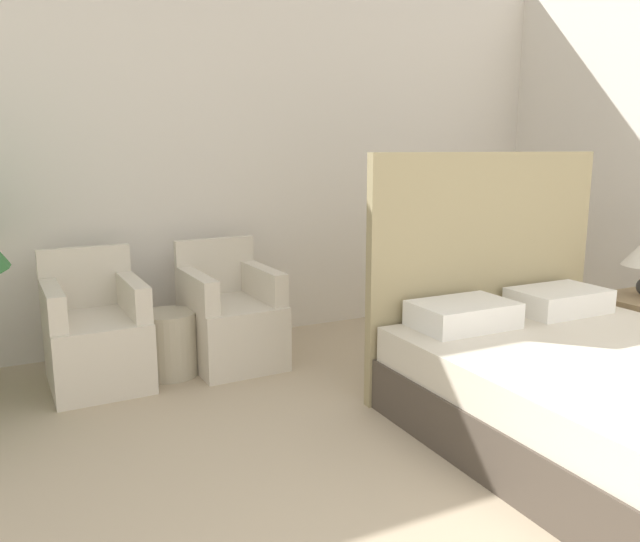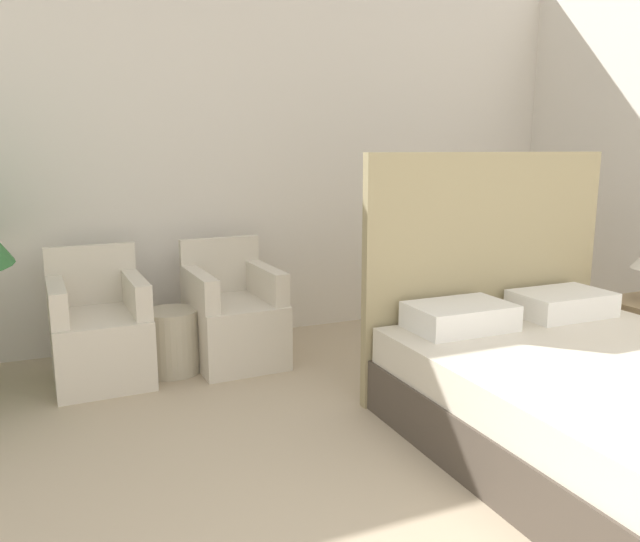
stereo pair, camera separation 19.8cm
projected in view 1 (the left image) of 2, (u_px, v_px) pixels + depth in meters
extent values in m
cube|color=silver|center=(220.00, 147.00, 4.61)|extent=(10.00, 0.06, 2.90)
cube|color=tan|center=(485.00, 271.00, 3.77)|extent=(1.64, 0.06, 1.42)
cube|color=white|center=(463.00, 314.00, 3.43)|extent=(0.55, 0.36, 0.14)
cube|color=white|center=(558.00, 300.00, 3.74)|extent=(0.55, 0.36, 0.14)
cube|color=beige|center=(98.00, 351.00, 3.85)|extent=(0.59, 0.70, 0.43)
cube|color=beige|center=(86.00, 277.00, 4.03)|extent=(0.57, 0.08, 0.39)
cube|color=beige|center=(53.00, 305.00, 3.68)|extent=(0.12, 0.61, 0.22)
cube|color=beige|center=(133.00, 296.00, 3.89)|extent=(0.12, 0.61, 0.22)
cube|color=beige|center=(232.00, 333.00, 4.23)|extent=(0.59, 0.70, 0.43)
cube|color=beige|center=(215.00, 266.00, 4.41)|extent=(0.57, 0.08, 0.39)
cube|color=beige|center=(197.00, 290.00, 4.05)|extent=(0.12, 0.61, 0.22)
cube|color=beige|center=(263.00, 283.00, 4.27)|extent=(0.12, 0.61, 0.22)
cylinder|color=#B7AD93|center=(169.00, 344.00, 4.01)|extent=(0.36, 0.36, 0.42)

